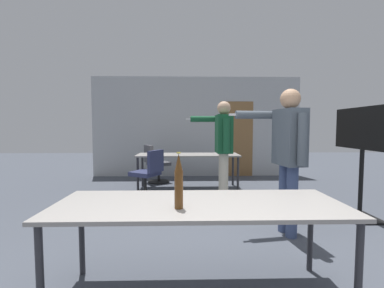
# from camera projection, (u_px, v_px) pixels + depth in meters

# --- Properties ---
(back_wall) EXTENTS (5.67, 0.12, 2.72)m
(back_wall) POSITION_uv_depth(u_px,v_px,m) (198.00, 127.00, 7.06)
(back_wall) COLOR #B2B5B7
(back_wall) RESTS_ON ground_plane
(conference_table_near) EXTENTS (2.24, 0.79, 0.76)m
(conference_table_near) POSITION_uv_depth(u_px,v_px,m) (199.00, 210.00, 2.01)
(conference_table_near) COLOR gray
(conference_table_near) RESTS_ON ground_plane
(conference_table_far) EXTENTS (2.21, 0.70, 0.76)m
(conference_table_far) POSITION_uv_depth(u_px,v_px,m) (188.00, 157.00, 5.62)
(conference_table_far) COLOR gray
(conference_table_far) RESTS_ON ground_plane
(tv_screen) EXTENTS (0.44, 1.27, 1.65)m
(tv_screen) POSITION_uv_depth(u_px,v_px,m) (363.00, 147.00, 3.74)
(tv_screen) COLOR black
(tv_screen) RESTS_ON ground_plane
(person_right_polo) EXTENTS (0.88, 0.64, 1.82)m
(person_right_polo) POSITION_uv_depth(u_px,v_px,m) (288.00, 147.00, 3.17)
(person_right_polo) COLOR #3D4C75
(person_right_polo) RESTS_ON ground_plane
(person_center_tall) EXTENTS (0.83, 0.71, 1.82)m
(person_center_tall) POSITION_uv_depth(u_px,v_px,m) (223.00, 141.00, 4.70)
(person_center_tall) COLOR beige
(person_center_tall) RESTS_ON ground_plane
(office_chair_near_pushed) EXTENTS (0.68, 0.65, 0.92)m
(office_chair_near_pushed) POSITION_uv_depth(u_px,v_px,m) (156.00, 165.00, 6.24)
(office_chair_near_pushed) COLOR black
(office_chair_near_pushed) RESTS_ON ground_plane
(office_chair_side_rolled) EXTENTS (0.67, 0.65, 0.92)m
(office_chair_side_rolled) POSITION_uv_depth(u_px,v_px,m) (148.00, 175.00, 4.94)
(office_chair_side_rolled) COLOR black
(office_chair_side_rolled) RESTS_ON ground_plane
(beer_bottle) EXTENTS (0.06, 0.06, 0.41)m
(beer_bottle) POSITION_uv_depth(u_px,v_px,m) (179.00, 182.00, 1.85)
(beer_bottle) COLOR #563314
(beer_bottle) RESTS_ON conference_table_near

